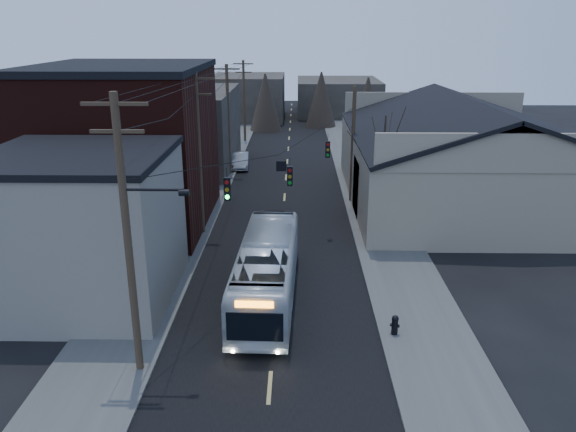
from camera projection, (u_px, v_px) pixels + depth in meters
The scene contains 15 objects.
ground at pixel (267, 424), 18.55m from camera, with size 160.00×160.00×0.00m, color black.
road_surface at pixel (286, 183), 46.95m from camera, with size 9.00×110.00×0.02m, color black.
sidewalk_left at pixel (208, 182), 47.04m from camera, with size 4.00×110.00×0.12m, color #474744.
sidewalk_right at pixel (363, 183), 46.83m from camera, with size 4.00×110.00×0.12m, color #474744.
building_clapboard at pixel (83, 230), 26.09m from camera, with size 8.00×8.00×7.00m, color #6D655B.
building_brick at pixel (127, 149), 36.04m from camera, with size 10.00×12.00×10.00m, color black.
building_left_far at pixel (184, 129), 51.66m from camera, with size 9.00×14.00×7.00m, color #312C27.
warehouse at pixel (461, 167), 41.15m from camera, with size 16.16×20.60×7.73m.
building_far_left at pixel (248, 97), 79.23m from camera, with size 10.00×12.00×6.00m, color #312C27.
building_far_right at pixel (338, 97), 83.92m from camera, with size 12.00×14.00×5.00m, color #312C27.
bare_tree at pixel (383, 171), 36.23m from camera, with size 0.40×0.40×7.20m, color black.
utility_lines at pixel (240, 138), 39.87m from camera, with size 11.24×45.28×10.50m.
bus at pixel (267, 270), 26.58m from camera, with size 2.55×10.90×3.04m, color silver.
parked_car at pixel (240, 161), 51.95m from camera, with size 1.47×4.21×1.39m, color #989AA0.
fire_hydrant at pixel (395, 324), 23.64m from camera, with size 0.42×0.30×0.87m.
Camera 1 is at (0.96, -15.33, 12.49)m, focal length 35.00 mm.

